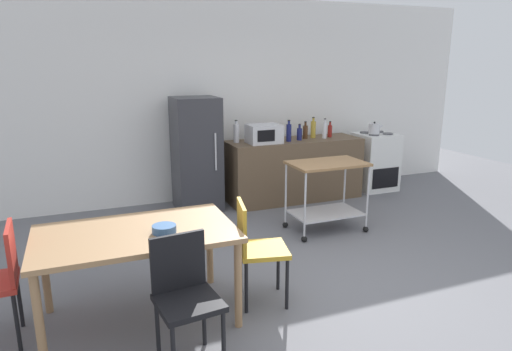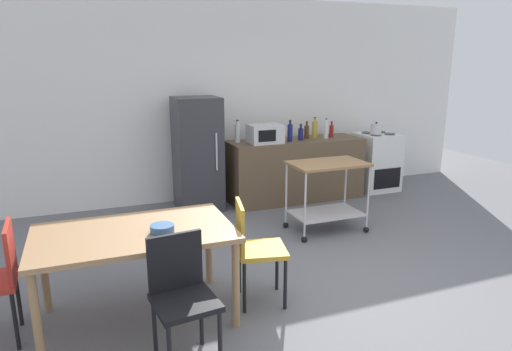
% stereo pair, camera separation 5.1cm
% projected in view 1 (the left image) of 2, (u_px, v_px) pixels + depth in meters
% --- Properties ---
extents(ground_plane, '(12.00, 12.00, 0.00)m').
position_uv_depth(ground_plane, '(332.00, 287.00, 4.13)').
color(ground_plane, slate).
extents(back_wall, '(8.40, 0.12, 2.90)m').
position_uv_depth(back_wall, '(223.00, 100.00, 6.65)').
color(back_wall, white).
rests_on(back_wall, ground_plane).
extents(kitchen_counter, '(2.00, 0.64, 0.90)m').
position_uv_depth(kitchen_counter, '(294.00, 170.00, 6.68)').
color(kitchen_counter, brown).
rests_on(kitchen_counter, ground_plane).
extents(dining_table, '(1.50, 0.90, 0.75)m').
position_uv_depth(dining_table, '(136.00, 241.00, 3.46)').
color(dining_table, '#A37A51').
rests_on(dining_table, ground_plane).
extents(chair_black, '(0.44, 0.44, 0.89)m').
position_uv_depth(chair_black, '(185.00, 292.00, 3.00)').
color(chair_black, black).
rests_on(chair_black, ground_plane).
extents(chair_mustard, '(0.48, 0.48, 0.89)m').
position_uv_depth(chair_mustard, '(255.00, 245.00, 3.76)').
color(chair_mustard, gold).
rests_on(chair_mustard, ground_plane).
extents(stove_oven, '(0.60, 0.61, 0.92)m').
position_uv_depth(stove_oven, '(374.00, 161.00, 7.22)').
color(stove_oven, white).
rests_on(stove_oven, ground_plane).
extents(refrigerator, '(0.60, 0.63, 1.55)m').
position_uv_depth(refrigerator, '(197.00, 154.00, 6.17)').
color(refrigerator, '#333338').
rests_on(refrigerator, ground_plane).
extents(kitchen_cart, '(0.91, 0.57, 0.85)m').
position_uv_depth(kitchen_cart, '(327.00, 185.00, 5.40)').
color(kitchen_cart, olive).
rests_on(kitchen_cart, ground_plane).
extents(bottle_olive_oil, '(0.08, 0.08, 0.32)m').
position_uv_depth(bottle_olive_oil, '(236.00, 133.00, 6.31)').
color(bottle_olive_oil, silver).
rests_on(bottle_olive_oil, kitchen_counter).
extents(microwave, '(0.46, 0.35, 0.26)m').
position_uv_depth(microwave, '(264.00, 134.00, 6.27)').
color(microwave, silver).
rests_on(microwave, kitchen_counter).
extents(bottle_soy_sauce, '(0.07, 0.07, 0.31)m').
position_uv_depth(bottle_soy_sauce, '(289.00, 132.00, 6.40)').
color(bottle_soy_sauce, navy).
rests_on(bottle_soy_sauce, kitchen_counter).
extents(bottle_sparkling_water, '(0.07, 0.07, 0.24)m').
position_uv_depth(bottle_sparkling_water, '(299.00, 134.00, 6.51)').
color(bottle_sparkling_water, navy).
rests_on(bottle_sparkling_water, kitchen_counter).
extents(bottle_vinegar, '(0.07, 0.07, 0.25)m').
position_uv_depth(bottle_vinegar, '(305.00, 132.00, 6.65)').
color(bottle_vinegar, '#4C2D19').
rests_on(bottle_vinegar, kitchen_counter).
extents(bottle_soda, '(0.08, 0.08, 0.31)m').
position_uv_depth(bottle_soda, '(313.00, 129.00, 6.71)').
color(bottle_soda, gold).
rests_on(bottle_soda, kitchen_counter).
extents(bottle_hot_sauce, '(0.06, 0.06, 0.30)m').
position_uv_depth(bottle_hot_sauce, '(325.00, 130.00, 6.66)').
color(bottle_hot_sauce, silver).
rests_on(bottle_hot_sauce, kitchen_counter).
extents(bottle_sesame_oil, '(0.06, 0.06, 0.24)m').
position_uv_depth(bottle_sesame_oil, '(330.00, 131.00, 6.78)').
color(bottle_sesame_oil, maroon).
rests_on(bottle_sesame_oil, kitchen_counter).
extents(fruit_bowl, '(0.18, 0.18, 0.06)m').
position_uv_depth(fruit_bowl, '(164.00, 229.00, 3.40)').
color(fruit_bowl, '#33598C').
rests_on(fruit_bowl, dining_table).
extents(kettle, '(0.24, 0.17, 0.19)m').
position_uv_depth(kettle, '(374.00, 129.00, 6.96)').
color(kettle, silver).
rests_on(kettle, stove_oven).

